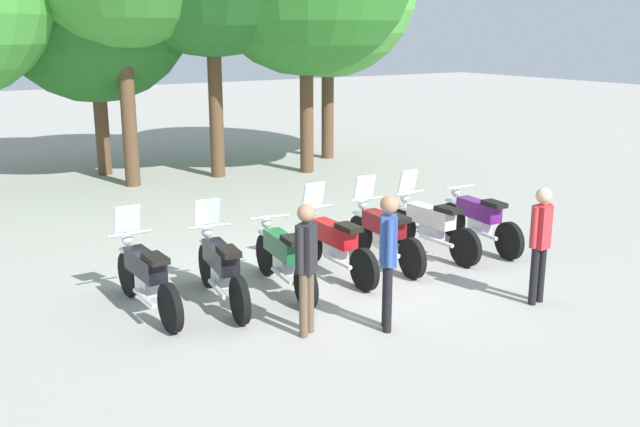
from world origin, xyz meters
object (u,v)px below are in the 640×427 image
motorcycle_0 (146,275)px  person_0 (306,259)px  motorcycle_4 (384,233)px  motorcycle_2 (283,257)px  motorcycle_6 (479,219)px  person_1 (388,252)px  tree_3 (92,0)px  motorcycle_1 (221,267)px  motorcycle_5 (431,225)px  motorcycle_3 (334,243)px  person_2 (541,237)px

motorcycle_0 → person_0: person_0 is taller
motorcycle_4 → motorcycle_2: bearing=100.4°
motorcycle_0 → motorcycle_6: motorcycle_0 is taller
person_1 → tree_3: bearing=122.6°
motorcycle_6 → tree_3: tree_3 is taller
motorcycle_1 → person_0: bearing=-156.2°
motorcycle_4 → person_0: bearing=129.4°
motorcycle_5 → motorcycle_0: bearing=86.9°
person_0 → motorcycle_0: bearing=-173.2°
motorcycle_2 → motorcycle_4: size_ratio=1.00×
motorcycle_3 → motorcycle_5: size_ratio=1.00×
motorcycle_1 → person_2: size_ratio=1.32×
motorcycle_0 → motorcycle_2: bearing=-98.9°
motorcycle_3 → tree_3: tree_3 is taller
motorcycle_2 → person_0: (-0.54, -1.55, 0.49)m
person_0 → person_1: 1.03m
motorcycle_5 → motorcycle_6: (0.99, -0.13, -0.01)m
motorcycle_3 → motorcycle_5: (1.98, 0.03, 0.00)m
motorcycle_4 → person_2: person_2 is taller
motorcycle_2 → motorcycle_4: 1.99m
motorcycle_2 → person_1: (0.41, -1.96, 0.54)m
motorcycle_3 → motorcycle_4: 0.99m
motorcycle_1 → motorcycle_3: size_ratio=1.00×
motorcycle_2 → motorcycle_6: 3.96m
motorcycle_2 → motorcycle_4: motorcycle_4 is taller
motorcycle_0 → motorcycle_2: (1.98, -0.25, -0.01)m
motorcycle_3 → person_0: size_ratio=1.30×
motorcycle_5 → person_1: person_1 is taller
tree_3 → motorcycle_6: bearing=-69.7°
motorcycle_0 → motorcycle_1: same height
motorcycle_6 → person_0: 4.80m
motorcycle_3 → motorcycle_4: same height
motorcycle_5 → motorcycle_6: motorcycle_5 is taller
motorcycle_1 → motorcycle_2: size_ratio=1.00×
person_2 → motorcycle_3: bearing=27.8°
motorcycle_5 → person_0: bearing=114.0°
motorcycle_4 → person_2: 2.69m
person_0 → person_1: bearing=34.6°
motorcycle_6 → person_1: (-3.55, -2.02, 0.54)m
motorcycle_2 → tree_3: (0.24, 10.10, 3.94)m
person_0 → tree_3: 12.18m
motorcycle_5 → person_2: size_ratio=1.32×
motorcycle_0 → person_1: (2.39, -2.20, 0.52)m
motorcycle_6 → person_2: person_2 is taller
motorcycle_3 → person_2: (1.75, -2.50, 0.45)m
person_0 → motorcycle_2: bearing=128.8°
motorcycle_2 → person_1: bearing=-160.9°
motorcycle_2 → person_2: person_2 is taller
motorcycle_2 → tree_3: 10.85m
motorcycle_0 → person_2: 5.40m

